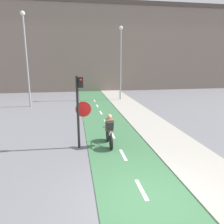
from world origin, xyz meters
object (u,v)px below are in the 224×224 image
object	(u,v)px
cyclist_near	(109,131)
traffic_light_pole	(80,104)
street_lamp_far	(26,51)
street_lamp_sidewalk	(121,56)

from	to	relation	value
cyclist_near	traffic_light_pole	bearing A→B (deg)	179.04
street_lamp_far	traffic_light_pole	bearing A→B (deg)	-68.06
street_lamp_sidewalk	cyclist_near	xyz separation A→B (m)	(-2.96, -11.66, -3.49)
street_lamp_far	street_lamp_sidewalk	size ratio (longest dim) A/B	1.09
cyclist_near	street_lamp_sidewalk	bearing A→B (deg)	75.73
traffic_light_pole	street_lamp_far	bearing A→B (deg)	111.94
traffic_light_pole	street_lamp_far	xyz separation A→B (m)	(-3.88, 9.65, 2.55)
traffic_light_pole	cyclist_near	distance (m)	1.79
street_lamp_far	cyclist_near	distance (m)	11.60
street_lamp_far	street_lamp_sidewalk	world-z (taller)	street_lamp_far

